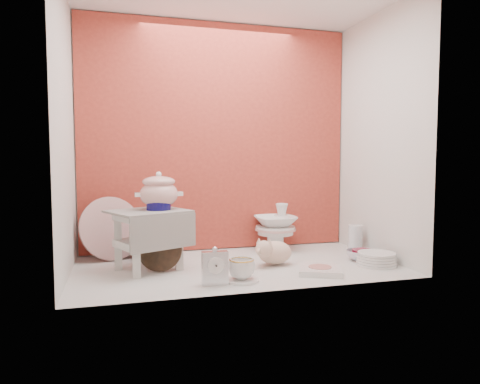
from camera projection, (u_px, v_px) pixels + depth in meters
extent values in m
plane|color=silver|center=(238.00, 266.00, 2.48)|extent=(1.80, 1.80, 0.00)
cube|color=#B43C2D|center=(218.00, 137.00, 2.91)|extent=(1.80, 0.06, 1.50)
cube|color=silver|center=(64.00, 130.00, 2.19)|extent=(0.06, 1.00, 1.50)
cube|color=silver|center=(379.00, 136.00, 2.67)|extent=(0.06, 1.00, 1.50)
cylinder|color=#0E0B54|center=(159.00, 205.00, 2.41)|extent=(0.16, 0.16, 0.05)
imported|color=silver|center=(152.00, 237.00, 2.71)|extent=(0.29, 0.29, 0.24)
cube|color=silver|center=(215.00, 266.00, 2.10)|extent=(0.13, 0.05, 0.18)
ellipsoid|color=beige|center=(275.00, 252.00, 2.50)|extent=(0.27, 0.20, 0.15)
cylinder|color=white|center=(242.00, 280.00, 2.17)|extent=(0.21, 0.21, 0.01)
imported|color=white|center=(242.00, 269.00, 2.17)|extent=(0.17, 0.17, 0.10)
cube|color=white|center=(320.00, 270.00, 2.33)|extent=(0.29, 0.29, 0.03)
cylinder|color=white|center=(376.00, 259.00, 2.50)|extent=(0.28, 0.28, 0.07)
imported|color=silver|center=(363.00, 255.00, 2.62)|extent=(0.24, 0.24, 0.06)
cylinder|color=silver|center=(355.00, 239.00, 2.82)|extent=(0.11, 0.11, 0.18)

